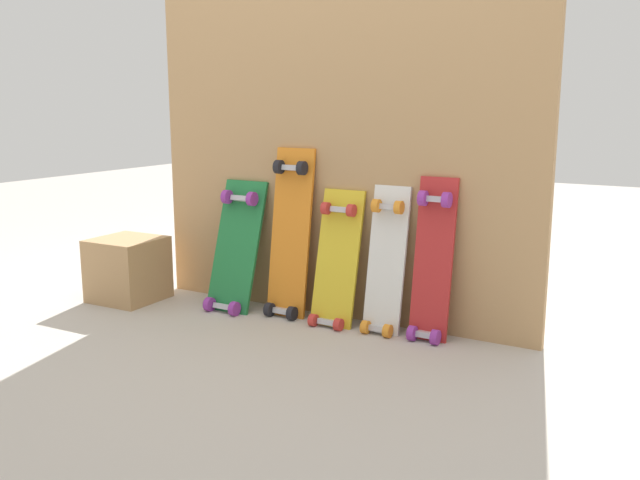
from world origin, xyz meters
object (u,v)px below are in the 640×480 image
skateboard_green (235,253)px  skateboard_yellow (336,266)px  wooden_crate (128,269)px  skateboard_orange (290,240)px  skateboard_white (385,268)px  skateboard_red (432,267)px

skateboard_green → skateboard_yellow: bearing=3.3°
skateboard_green → wooden_crate: bearing=-164.0°
skateboard_yellow → skateboard_orange: bearing=176.5°
skateboard_yellow → skateboard_white: bearing=3.5°
skateboard_red → skateboard_yellow: bearing=-177.0°
skateboard_yellow → skateboard_red: size_ratio=0.90×
skateboard_green → skateboard_red: skateboard_red is taller
skateboard_orange → wooden_crate: skateboard_orange is taller
skateboard_orange → skateboard_yellow: (0.25, -0.02, -0.09)m
skateboard_yellow → wooden_crate: (-1.07, -0.19, -0.11)m
skateboard_red → skateboard_white: bearing=-177.6°
skateboard_green → wooden_crate: size_ratio=2.16×
skateboard_green → skateboard_orange: bearing=9.4°
skateboard_yellow → wooden_crate: skateboard_yellow is taller
skateboard_orange → wooden_crate: (-0.82, -0.20, -0.19)m
skateboard_orange → skateboard_red: (0.68, 0.01, -0.05)m
skateboard_white → skateboard_red: bearing=2.4°
skateboard_green → skateboard_orange: (0.28, 0.05, 0.08)m
skateboard_white → wooden_crate: 1.32m
skateboard_orange → skateboard_red: 0.69m
skateboard_yellow → skateboard_white: size_ratio=0.96×
skateboard_orange → skateboard_yellow: 0.27m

